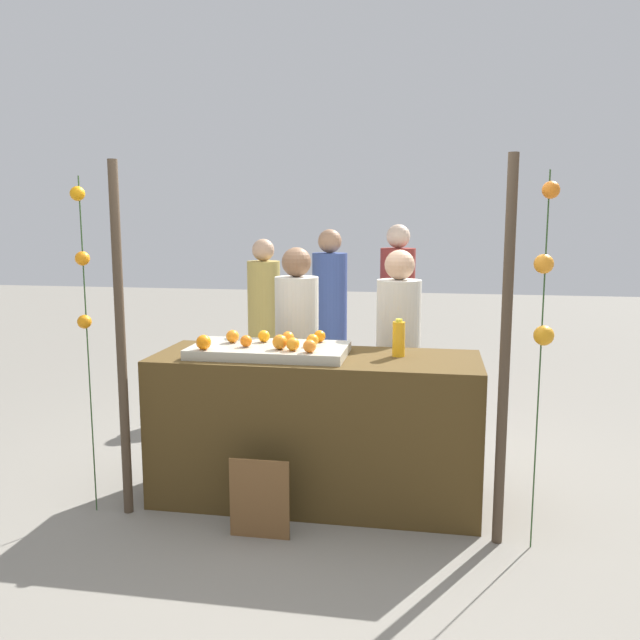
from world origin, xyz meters
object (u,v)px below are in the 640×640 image
at_px(juice_bottle, 399,339).
at_px(vendor_right, 398,367).
at_px(vendor_left, 297,362).
at_px(orange_0, 310,346).
at_px(stall_counter, 316,428).
at_px(orange_1, 233,336).
at_px(chalkboard_sign, 260,499).

xyz_separation_m(juice_bottle, vendor_right, (-0.03, 0.59, -0.31)).
bearing_deg(juice_bottle, vendor_left, 142.24).
height_order(orange_0, vendor_left, vendor_left).
relative_size(stall_counter, orange_1, 24.64).
height_order(orange_0, orange_1, orange_1).
relative_size(juice_bottle, vendor_left, 0.15).
bearing_deg(orange_0, orange_1, 157.62).
distance_m(stall_counter, juice_bottle, 0.77).
relative_size(orange_1, chalkboard_sign, 0.18).
height_order(stall_counter, orange_0, orange_0).
xyz_separation_m(juice_bottle, vendor_left, (-0.76, 0.59, -0.31)).
relative_size(chalkboard_sign, vendor_left, 0.30).
bearing_deg(vendor_left, orange_0, -73.05).
relative_size(juice_bottle, vendor_right, 0.15).
bearing_deg(vendor_left, chalkboard_sign, -87.91).
bearing_deg(vendor_left, stall_counter, -68.59).
height_order(juice_bottle, vendor_left, vendor_left).
bearing_deg(orange_1, chalkboard_sign, -61.05).
bearing_deg(vendor_right, orange_1, -147.56).
relative_size(orange_0, vendor_right, 0.05).
relative_size(juice_bottle, chalkboard_sign, 0.50).
relative_size(stall_counter, chalkboard_sign, 4.32).
bearing_deg(stall_counter, juice_bottle, 7.91).
bearing_deg(vendor_right, chalkboard_sign, -119.10).
height_order(orange_1, juice_bottle, juice_bottle).
relative_size(orange_1, vendor_right, 0.05).
bearing_deg(orange_1, stall_counter, -2.26).
height_order(vendor_left, vendor_right, vendor_left).
relative_size(chalkboard_sign, vendor_right, 0.30).
height_order(orange_1, vendor_left, vendor_left).
relative_size(orange_0, chalkboard_sign, 0.17).
xyz_separation_m(orange_1, vendor_right, (1.01, 0.64, -0.30)).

